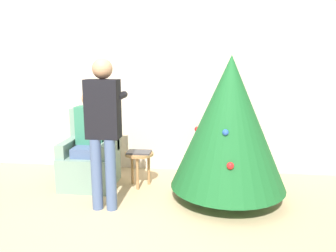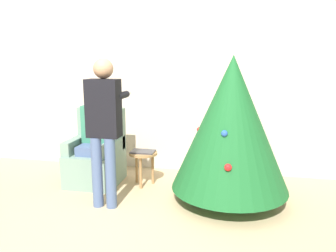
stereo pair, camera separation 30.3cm
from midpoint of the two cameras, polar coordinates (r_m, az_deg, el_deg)
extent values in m
plane|color=tan|center=(3.19, -8.00, -19.78)|extent=(14.00, 14.00, 0.00)
cube|color=beige|center=(4.90, 0.38, 7.89)|extent=(8.00, 0.06, 2.70)
cylinder|color=brown|center=(4.07, 12.64, -11.51)|extent=(0.10, 0.10, 0.17)
cone|color=#195B28|center=(3.82, 13.19, 0.39)|extent=(1.35, 1.35, 1.54)
sphere|color=#2856B2|center=(4.13, 8.07, -1.62)|extent=(0.06, 0.06, 0.06)
sphere|color=red|center=(3.42, 12.95, -7.09)|extent=(0.08, 0.08, 0.08)
sphere|color=#2856B2|center=(3.94, 15.04, 5.93)|extent=(0.11, 0.11, 0.11)
sphere|color=red|center=(3.99, 7.68, -0.66)|extent=(0.07, 0.07, 0.07)
sphere|color=#2856B2|center=(3.47, 12.28, -1.30)|extent=(0.07, 0.07, 0.07)
cube|color=gray|center=(4.55, -10.70, -7.16)|extent=(0.66, 0.67, 0.43)
cube|color=gray|center=(4.66, -9.68, -0.30)|extent=(0.66, 0.14, 0.57)
cube|color=gray|center=(4.57, -14.00, -3.21)|extent=(0.12, 0.61, 0.18)
cube|color=gray|center=(4.37, -7.53, -3.64)|extent=(0.12, 0.61, 0.18)
cylinder|color=#475B84|center=(4.41, -12.90, -7.83)|extent=(0.11, 0.11, 0.43)
cylinder|color=#475B84|center=(4.33, -10.47, -8.08)|extent=(0.11, 0.11, 0.43)
cube|color=#475B84|center=(4.42, -11.07, -3.96)|extent=(0.32, 0.40, 0.12)
cube|color=#337A5B|center=(4.49, -10.49, 0.35)|extent=(0.36, 0.20, 0.50)
sphere|color=tan|center=(4.44, -10.65, 4.79)|extent=(0.20, 0.20, 0.20)
cylinder|color=#475B84|center=(3.78, -9.99, -8.00)|extent=(0.12, 0.12, 0.81)
cylinder|color=#475B84|center=(3.72, -7.64, -8.22)|extent=(0.12, 0.12, 0.81)
cube|color=black|center=(3.63, -8.84, 3.04)|extent=(0.36, 0.20, 0.64)
sphere|color=tan|center=(3.63, -8.85, 9.84)|extent=(0.22, 0.22, 0.22)
cylinder|color=black|center=(3.85, -10.06, 5.38)|extent=(0.08, 0.30, 0.08)
cylinder|color=black|center=(3.74, -5.68, 5.34)|extent=(0.08, 0.30, 0.08)
cube|color=white|center=(3.92, -4.85, 5.62)|extent=(0.04, 0.14, 0.04)
cylinder|color=#A37547|center=(4.34, -2.37, -4.80)|extent=(0.37, 0.37, 0.03)
cylinder|color=#A37547|center=(4.28, -2.77, -8.19)|extent=(0.04, 0.04, 0.42)
cylinder|color=#A37547|center=(4.44, -0.71, -7.47)|extent=(0.04, 0.04, 0.42)
cylinder|color=#A37547|center=(4.49, -3.55, -7.27)|extent=(0.04, 0.04, 0.42)
cube|color=#38383D|center=(4.33, -2.37, -4.48)|extent=(0.31, 0.21, 0.02)
camera|label=1|loc=(0.15, -87.62, 0.48)|focal=35.00mm
camera|label=2|loc=(0.15, 92.38, -0.48)|focal=35.00mm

